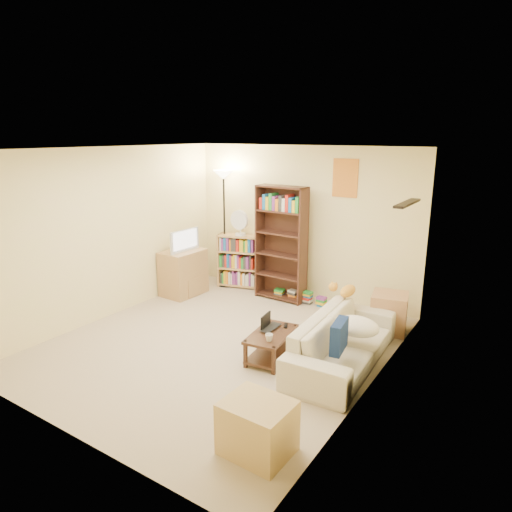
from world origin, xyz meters
name	(u,v)px	position (x,y,z in m)	size (l,w,h in m)	color
room	(219,222)	(0.00, 0.01, 1.62)	(4.50, 4.54, 2.52)	#BDA88D
sofa	(343,341)	(1.55, 0.36, 0.29)	(0.87, 2.01, 0.58)	beige
navy_pillow	(339,336)	(1.67, -0.06, 0.55)	(0.38, 0.11, 0.34)	navy
cream_blanket	(357,326)	(1.69, 0.42, 0.49)	(0.53, 0.38, 0.23)	white
tabby_cat	(345,290)	(1.26, 1.11, 0.65)	(0.45, 0.18, 0.16)	gold
coffee_table	(271,343)	(0.77, 0.01, 0.21)	(0.52, 0.81, 0.34)	#46281B
laptop	(274,329)	(0.75, 0.10, 0.35)	(0.22, 0.34, 0.03)	black
laptop_screen	(266,321)	(0.64, 0.09, 0.44)	(0.01, 0.26, 0.17)	white
mug	(269,338)	(0.86, -0.20, 0.38)	(0.11, 0.11, 0.09)	white
tv_remote	(286,326)	(0.82, 0.27, 0.35)	(0.04, 0.14, 0.02)	black
tv_stand	(183,273)	(-1.70, 1.20, 0.38)	(0.51, 0.71, 0.77)	#AF7B55
television	(182,240)	(-1.70, 1.20, 0.95)	(0.11, 0.65, 0.37)	black
tall_bookshelf	(281,241)	(-0.19, 1.90, 0.99)	(0.85, 0.31, 1.88)	#3E2218
short_bookshelf	(239,261)	(-1.13, 2.05, 0.48)	(0.79, 0.49, 0.95)	tan
desk_fan	(240,223)	(-1.08, 2.00, 1.18)	(0.34, 0.19, 0.45)	white
floor_lamp	(224,195)	(-1.39, 1.97, 1.65)	(0.35, 0.35, 2.07)	black
side_table	(389,312)	(1.72, 1.60, 0.27)	(0.47, 0.47, 0.54)	#AF7E55
end_cabinet	(257,427)	(1.55, -1.51, 0.24)	(0.57, 0.48, 0.48)	tan
book_stacks	(301,297)	(0.17, 1.95, 0.09)	(0.94, 0.13, 0.20)	red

